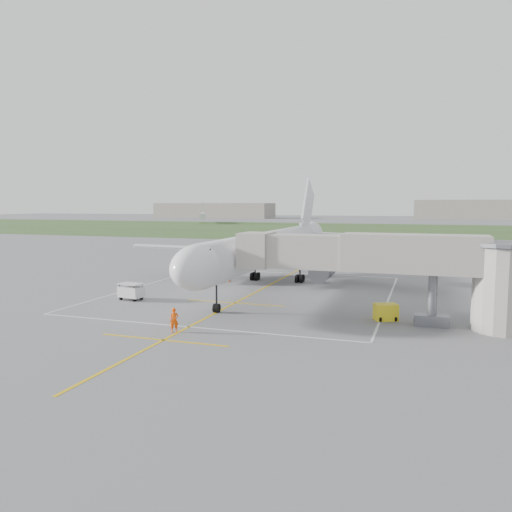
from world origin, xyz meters
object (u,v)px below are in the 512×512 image
(baggage_cart, at_px, (131,291))
(ramp_worker_wing, at_px, (230,275))
(jet_bridge, at_px, (403,265))
(gpu_unit, at_px, (386,312))
(airliner, at_px, (268,249))
(ramp_worker_nose, at_px, (174,320))

(baggage_cart, bearing_deg, ramp_worker_wing, 80.85)
(jet_bridge, relative_size, baggage_cart, 8.94)
(gpu_unit, height_order, ramp_worker_wing, ramp_worker_wing)
(baggage_cart, relative_size, ramp_worker_wing, 1.54)
(gpu_unit, bearing_deg, ramp_worker_wing, 119.05)
(gpu_unit, relative_size, baggage_cart, 0.82)
(gpu_unit, bearing_deg, baggage_cart, 154.39)
(gpu_unit, bearing_deg, airliner, 113.29)
(jet_bridge, bearing_deg, ramp_worker_wing, 143.08)
(airliner, bearing_deg, gpu_unit, -42.98)
(airliner, relative_size, ramp_worker_wing, 27.52)
(jet_bridge, distance_m, gpu_unit, 4.35)
(baggage_cart, height_order, ramp_worker_wing, ramp_worker_wing)
(baggage_cart, bearing_deg, airliner, 60.50)
(baggage_cart, bearing_deg, jet_bridge, 6.51)
(airliner, bearing_deg, jet_bridge, -42.19)
(airliner, distance_m, ramp_worker_nose, 22.83)
(jet_bridge, relative_size, ramp_worker_wing, 13.78)
(gpu_unit, height_order, baggage_cart, baggage_cart)
(ramp_worker_nose, height_order, ramp_worker_wing, ramp_worker_nose)
(jet_bridge, xyz_separation_m, ramp_worker_wing, (-21.17, 15.91, -3.90))
(baggage_cart, distance_m, ramp_worker_nose, 14.20)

